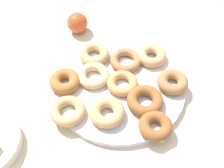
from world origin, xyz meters
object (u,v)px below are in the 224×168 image
at_px(donut_plate, 119,86).
at_px(donut_6, 65,81).
at_px(donut_0, 94,54).
at_px(donut_8, 68,111).
at_px(donut_4, 145,100).
at_px(donut_2, 155,126).
at_px(donut_7, 173,82).
at_px(donut_9, 93,76).
at_px(apple, 78,23).
at_px(donut_3, 107,112).
at_px(donut_1, 123,82).
at_px(donut_5, 152,56).
at_px(donut_10, 126,60).

bearing_deg(donut_plate, donut_6, 39.22).
bearing_deg(donut_plate, donut_0, -16.12).
bearing_deg(donut_8, donut_4, -132.63).
distance_m(donut_2, donut_7, 0.15).
relative_size(donut_9, apple, 1.37).
distance_m(donut_3, apple, 0.35).
bearing_deg(donut_0, donut_2, 161.69).
bearing_deg(donut_3, donut_1, -75.52).
xyz_separation_m(donut_6, donut_8, (-0.07, 0.06, -0.00)).
xyz_separation_m(donut_7, donut_9, (0.18, 0.11, -0.00)).
bearing_deg(donut_6, donut_7, -142.14).
height_order(donut_2, donut_7, same).
distance_m(donut_4, donut_6, 0.22).
height_order(donut_1, apple, apple).
relative_size(donut_plate, donut_8, 4.05).
relative_size(donut_0, donut_7, 1.05).
xyz_separation_m(donut_2, donut_7, (0.04, -0.14, 0.00)).
bearing_deg(donut_9, donut_1, -157.66).
relative_size(donut_plate, donut_1, 4.28).
relative_size(donut_1, donut_8, 0.94).
bearing_deg(donut_5, donut_10, 50.60).
height_order(donut_plate, donut_8, donut_8).
relative_size(donut_2, donut_10, 0.91).
xyz_separation_m(donut_1, donut_6, (0.12, 0.10, 0.00)).
bearing_deg(donut_8, donut_plate, -105.16).
distance_m(donut_6, donut_8, 0.09).
height_order(donut_5, donut_9, donut_5).
bearing_deg(donut_1, donut_2, 157.11).
distance_m(donut_plate, donut_6, 0.15).
relative_size(donut_0, donut_9, 0.98).
distance_m(donut_2, donut_8, 0.22).
bearing_deg(donut_5, donut_3, 94.99).
relative_size(donut_0, donut_4, 0.93).
bearing_deg(donut_1, donut_5, -92.85).
bearing_deg(apple, donut_9, 143.70).
xyz_separation_m(donut_9, apple, (0.18, -0.13, 0.00)).
distance_m(donut_1, donut_10, 0.08).
bearing_deg(donut_0, donut_7, -167.42).
distance_m(donut_4, donut_7, 0.10).
xyz_separation_m(donut_6, apple, (0.13, -0.20, 0.00)).
xyz_separation_m(donut_3, donut_5, (0.02, -0.23, -0.00)).
height_order(donut_8, donut_10, donut_8).
xyz_separation_m(donut_4, donut_7, (-0.02, -0.10, 0.00)).
distance_m(donut_plate, donut_3, 0.11).
bearing_deg(donut_3, apple, -35.44).
bearing_deg(donut_7, donut_6, 37.86).
bearing_deg(donut_6, donut_plate, -140.78).
distance_m(donut_2, donut_9, 0.22).
xyz_separation_m(donut_6, donut_10, (-0.08, -0.16, -0.00)).
bearing_deg(donut_8, apple, -51.74).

